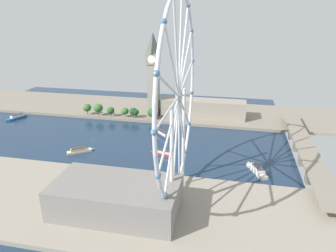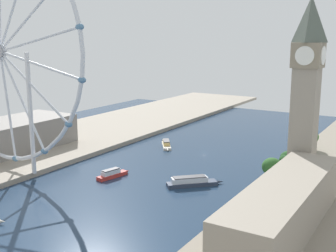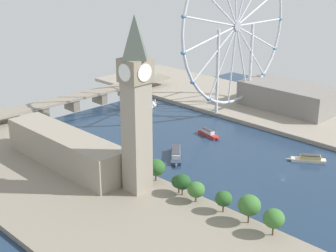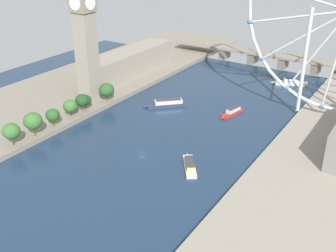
{
  "view_description": "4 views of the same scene",
  "coord_description": "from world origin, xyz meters",
  "px_view_note": "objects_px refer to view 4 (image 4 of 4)",
  "views": [
    {
      "loc": [
        262.86,
        131.73,
        120.46
      ],
      "look_at": [
        2.91,
        76.3,
        21.17
      ],
      "focal_mm": 33.59,
      "sensor_mm": 36.0,
      "label": 1
    },
    {
      "loc": [
        -128.36,
        257.43,
        78.12
      ],
      "look_at": [
        17.83,
        18.2,
        19.73
      ],
      "focal_mm": 46.26,
      "sensor_mm": 36.0,
      "label": 2
    },
    {
      "loc": [
        -236.71,
        -142.9,
        126.29
      ],
      "look_at": [
        -24.12,
        72.13,
        19.23
      ],
      "focal_mm": 53.53,
      "sensor_mm": 36.0,
      "label": 3
    },
    {
      "loc": [
        118.56,
        -158.67,
        111.0
      ],
      "look_at": [
        17.33,
        -0.37,
        21.34
      ],
      "focal_mm": 43.82,
      "sensor_mm": 36.0,
      "label": 4
    }
  ],
  "objects_px": {
    "parliament_block": "(129,63)",
    "river_bridge": "(268,56)",
    "clock_tower": "(85,29)",
    "tour_boat_4": "(232,112)",
    "tour_boat_3": "(291,82)",
    "tour_boat_2": "(190,165)",
    "tour_boat_0": "(167,103)"
  },
  "relations": [
    {
      "from": "parliament_block",
      "to": "river_bridge",
      "type": "bearing_deg",
      "value": 48.82
    },
    {
      "from": "clock_tower",
      "to": "river_bridge",
      "type": "xyz_separation_m",
      "value": [
        76.25,
        152.81,
        -43.51
      ]
    },
    {
      "from": "parliament_block",
      "to": "clock_tower",
      "type": "bearing_deg",
      "value": -81.68
    },
    {
      "from": "clock_tower",
      "to": "tour_boat_4",
      "type": "height_order",
      "value": "clock_tower"
    },
    {
      "from": "parliament_block",
      "to": "tour_boat_3",
      "type": "distance_m",
      "value": 131.81
    },
    {
      "from": "tour_boat_2",
      "to": "tour_boat_4",
      "type": "xyz_separation_m",
      "value": [
        -10.09,
        74.24,
        0.12
      ]
    },
    {
      "from": "clock_tower",
      "to": "tour_boat_2",
      "type": "xyz_separation_m",
      "value": [
        106.09,
        -41.8,
        -49.84
      ]
    },
    {
      "from": "parliament_block",
      "to": "tour_boat_4",
      "type": "height_order",
      "value": "parliament_block"
    },
    {
      "from": "river_bridge",
      "to": "parliament_block",
      "type": "bearing_deg",
      "value": -131.18
    },
    {
      "from": "river_bridge",
      "to": "tour_boat_4",
      "type": "height_order",
      "value": "river_bridge"
    },
    {
      "from": "clock_tower",
      "to": "tour_boat_0",
      "type": "distance_m",
      "value": 74.44
    },
    {
      "from": "tour_boat_3",
      "to": "parliament_block",
      "type": "bearing_deg",
      "value": 1.14
    },
    {
      "from": "parliament_block",
      "to": "tour_boat_3",
      "type": "xyz_separation_m",
      "value": [
        119.06,
        55.54,
        -10.66
      ]
    },
    {
      "from": "tour_boat_3",
      "to": "tour_boat_4",
      "type": "xyz_separation_m",
      "value": [
        -14.83,
        -79.34,
        -0.26
      ]
    },
    {
      "from": "tour_boat_3",
      "to": "tour_boat_4",
      "type": "distance_m",
      "value": 80.72
    },
    {
      "from": "river_bridge",
      "to": "tour_boat_3",
      "type": "distance_m",
      "value": 53.98
    },
    {
      "from": "clock_tower",
      "to": "tour_boat_4",
      "type": "distance_m",
      "value": 112.88
    },
    {
      "from": "tour_boat_0",
      "to": "tour_boat_4",
      "type": "height_order",
      "value": "tour_boat_0"
    },
    {
      "from": "river_bridge",
      "to": "tour_boat_4",
      "type": "distance_m",
      "value": 122.13
    },
    {
      "from": "tour_boat_4",
      "to": "tour_boat_2",
      "type": "bearing_deg",
      "value": 19.61
    },
    {
      "from": "tour_boat_0",
      "to": "tour_boat_2",
      "type": "bearing_deg",
      "value": 86.63
    },
    {
      "from": "tour_boat_4",
      "to": "tour_boat_3",
      "type": "bearing_deg",
      "value": -178.72
    },
    {
      "from": "parliament_block",
      "to": "tour_boat_0",
      "type": "bearing_deg",
      "value": -30.36
    },
    {
      "from": "clock_tower",
      "to": "river_bridge",
      "type": "relative_size",
      "value": 0.5
    },
    {
      "from": "river_bridge",
      "to": "tour_boat_0",
      "type": "relative_size",
      "value": 7.33
    },
    {
      "from": "clock_tower",
      "to": "tour_boat_4",
      "type": "relative_size",
      "value": 4.16
    },
    {
      "from": "tour_boat_0",
      "to": "tour_boat_3",
      "type": "distance_m",
      "value": 108.25
    },
    {
      "from": "parliament_block",
      "to": "tour_boat_4",
      "type": "relative_size",
      "value": 4.28
    },
    {
      "from": "tour_boat_3",
      "to": "tour_boat_0",
      "type": "bearing_deg",
      "value": 32.78
    },
    {
      "from": "clock_tower",
      "to": "river_bridge",
      "type": "distance_m",
      "value": 176.23
    },
    {
      "from": "tour_boat_0",
      "to": "tour_boat_2",
      "type": "relative_size",
      "value": 1.14
    },
    {
      "from": "tour_boat_0",
      "to": "river_bridge",
      "type": "bearing_deg",
      "value": -145.04
    }
  ]
}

